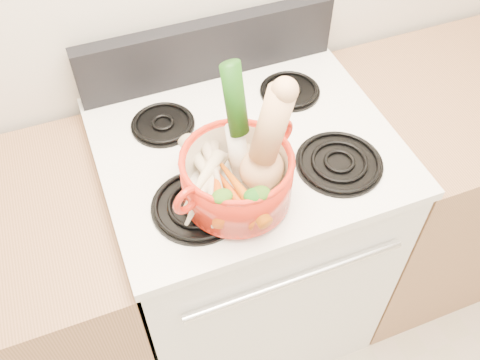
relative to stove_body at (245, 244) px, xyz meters
name	(u,v)px	position (x,y,z in m)	size (l,w,h in m)	color
stove_body	(245,244)	(0.00, 0.00, 0.00)	(0.76, 0.65, 0.92)	silver
cooktop	(247,146)	(0.00, 0.00, 0.47)	(0.78, 0.67, 0.03)	silver
control_backsplash	(208,50)	(0.00, 0.30, 0.58)	(0.76, 0.05, 0.18)	black
oven_handle	(296,279)	(0.00, -0.34, 0.32)	(0.02, 0.02, 0.60)	silver
burner_front_left	(198,205)	(-0.19, -0.16, 0.50)	(0.22, 0.22, 0.02)	black
burner_front_right	(339,162)	(0.19, -0.16, 0.50)	(0.22, 0.22, 0.02)	black
burner_back_left	(163,123)	(-0.19, 0.14, 0.50)	(0.17, 0.17, 0.02)	black
burner_back_right	(290,90)	(0.19, 0.14, 0.50)	(0.17, 0.17, 0.02)	black
dutch_oven	(237,177)	(-0.09, -0.17, 0.57)	(0.26, 0.26, 0.13)	#B3200F
pot_handle_left	(187,200)	(-0.23, -0.23, 0.62)	(0.07, 0.07, 0.02)	#B3200F
pot_handle_right	(282,133)	(0.04, -0.11, 0.62)	(0.07, 0.07, 0.02)	#B3200F
squash	(269,140)	(-0.02, -0.17, 0.67)	(0.11, 0.11, 0.27)	tan
leek	(238,125)	(-0.07, -0.13, 0.69)	(0.05, 0.05, 0.32)	white
ginger	(241,154)	(-0.05, -0.09, 0.55)	(0.08, 0.06, 0.04)	tan
parsnip_0	(212,183)	(-0.15, -0.16, 0.56)	(0.04, 0.04, 0.23)	beige
parsnip_1	(204,187)	(-0.17, -0.16, 0.56)	(0.04, 0.04, 0.20)	beige
parsnip_2	(203,167)	(-0.15, -0.11, 0.57)	(0.04, 0.04, 0.19)	beige
parsnip_3	(202,180)	(-0.17, -0.15, 0.58)	(0.04, 0.04, 0.16)	beige
parsnip_4	(212,161)	(-0.13, -0.11, 0.58)	(0.04, 0.04, 0.19)	beige
carrot_0	(235,198)	(-0.11, -0.21, 0.55)	(0.03, 0.03, 0.17)	#CA410A
carrot_1	(218,195)	(-0.15, -0.20, 0.56)	(0.04, 0.04, 0.17)	#BD4E09
carrot_2	(243,194)	(-0.10, -0.22, 0.57)	(0.04, 0.04, 0.19)	#C45709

